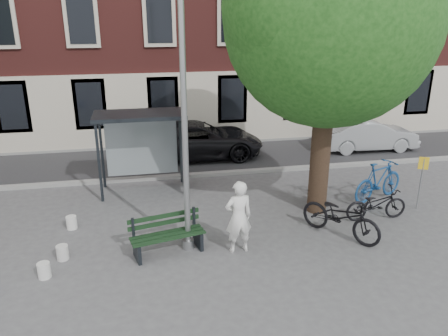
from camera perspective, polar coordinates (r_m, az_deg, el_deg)
ground at (r=11.14m, az=-4.67°, el=-10.40°), size 90.00×90.00×0.00m
road at (r=17.54m, az=-7.26°, el=1.00°), size 40.00×4.00×0.01m
curb_near at (r=15.64m, az=-6.75°, el=-1.11°), size 40.00×0.25×0.12m
curb_far at (r=19.43m, az=-7.69°, el=3.00°), size 40.00×0.25×0.12m
lamppost at (r=10.05m, az=-5.11°, el=3.49°), size 0.28×0.35×6.11m
tree_right at (r=12.06m, az=14.17°, el=19.32°), size 5.76×5.60×8.20m
bus_shelter at (r=14.19m, az=-9.22°, el=4.49°), size 2.85×1.45×2.62m
painter at (r=10.58m, az=1.91°, el=-6.40°), size 0.72×0.51×1.85m
bench at (r=10.84m, az=-7.42°, el=-8.85°), size 1.88×0.97×0.93m
bike_a at (r=13.08m, az=19.28°, el=-4.44°), size 1.80×0.63×0.95m
bike_b at (r=14.40m, az=19.55°, el=-1.58°), size 2.17×1.35×1.26m
bike_c at (r=11.78m, az=15.02°, el=-6.07°), size 1.95×2.26×1.17m
bike_d at (r=13.80m, az=12.28°, el=-2.33°), size 1.08×1.75×1.02m
car_dark at (r=17.68m, az=-3.38°, el=3.72°), size 5.24×2.48×1.45m
car_silver at (r=19.59m, az=18.33°, el=4.16°), size 4.11×1.56×1.34m
bucket_a at (r=11.25m, az=-20.35°, el=-10.31°), size 0.34×0.34×0.36m
bucket_b at (r=10.70m, az=-22.45°, el=-12.25°), size 0.32×0.32×0.36m
bucket_c at (r=12.66m, az=-19.29°, el=-6.73°), size 0.31×0.31×0.36m
notice_sign at (r=13.99m, az=24.45°, el=-0.66°), size 0.27×0.14×1.64m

